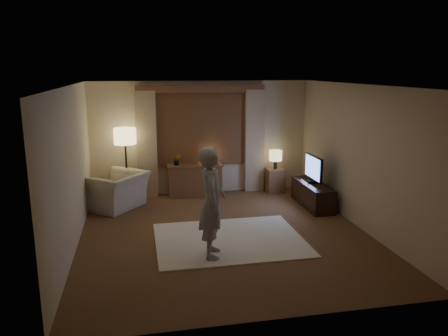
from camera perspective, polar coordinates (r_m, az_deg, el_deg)
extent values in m
cube|color=brown|center=(7.82, 0.11, -8.72)|extent=(5.00, 5.50, 0.02)
cube|color=silver|center=(7.28, 0.12, 10.84)|extent=(5.00, 5.50, 0.02)
cube|color=beige|center=(10.11, -3.01, 3.94)|extent=(5.00, 0.02, 2.60)
cube|color=beige|center=(4.86, 6.64, -6.06)|extent=(5.00, 0.02, 2.60)
cube|color=beige|center=(7.37, -19.37, -0.15)|extent=(0.02, 5.50, 2.60)
cube|color=beige|center=(8.30, 17.36, 1.39)|extent=(0.02, 5.50, 2.60)
cube|color=black|center=(10.05, -3.00, 5.32)|extent=(2.00, 0.01, 1.70)
cube|color=brown|center=(10.04, -2.99, 5.32)|extent=(2.08, 0.04, 1.78)
cube|color=tan|center=(9.92, -10.08, 3.00)|extent=(0.45, 0.12, 2.40)
cube|color=tan|center=(10.28, 4.01, 3.51)|extent=(0.45, 0.12, 2.40)
cube|color=brown|center=(9.91, -3.01, 10.27)|extent=(2.90, 0.14, 0.16)
cube|color=white|center=(7.57, 0.70, -9.31)|extent=(2.50, 2.00, 0.02)
cube|color=brown|center=(10.03, -3.82, -1.69)|extent=(1.20, 0.40, 0.70)
cube|color=brown|center=(9.93, -3.85, 0.82)|extent=(0.16, 0.02, 0.20)
imported|color=#999999|center=(9.87, -6.16, 1.01)|extent=(0.17, 0.13, 0.30)
cylinder|color=black|center=(9.99, -1.58, 0.69)|extent=(0.08, 0.08, 0.12)
cylinder|color=#FFE499|center=(9.96, -1.58, 1.54)|extent=(0.22, 0.22, 0.18)
cylinder|color=black|center=(9.93, -12.41, -4.12)|extent=(0.34, 0.34, 0.03)
cylinder|color=black|center=(9.77, -12.58, -0.59)|extent=(0.04, 0.04, 1.29)
cylinder|color=#FFE499|center=(9.62, -12.82, 4.09)|extent=(0.47, 0.47, 0.34)
imported|color=beige|center=(9.40, -13.94, -2.90)|extent=(1.50, 1.53, 0.75)
cube|color=brown|center=(10.41, 6.66, -1.61)|extent=(0.40, 0.40, 0.56)
cylinder|color=black|center=(10.32, 6.71, 0.44)|extent=(0.08, 0.08, 0.20)
cylinder|color=#FFE499|center=(10.28, 6.74, 1.63)|extent=(0.30, 0.30, 0.24)
cube|color=black|center=(9.47, 11.47, -3.44)|extent=(0.45, 1.40, 0.50)
cube|color=black|center=(9.40, 11.54, -1.81)|extent=(0.20, 0.09, 0.05)
cube|color=black|center=(9.32, 11.63, 0.06)|extent=(0.05, 0.82, 0.50)
cube|color=#5A83F5|center=(9.31, 11.47, 0.05)|extent=(0.00, 0.76, 0.45)
imported|color=#9A958E|center=(6.66, -1.58, -4.51)|extent=(0.51, 0.69, 1.72)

